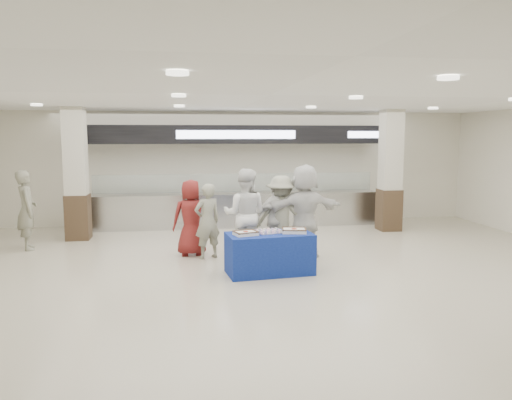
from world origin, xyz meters
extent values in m
plane|color=beige|center=(0.00, 0.00, 0.00)|extent=(14.00, 14.00, 0.00)
cube|color=#B4B6BB|center=(0.00, 5.40, 0.45)|extent=(8.00, 0.80, 0.90)
cube|color=#B4B6BB|center=(0.00, 5.40, 0.92)|extent=(8.00, 0.85, 0.04)
cube|color=white|center=(0.00, 5.10, 1.25)|extent=(7.60, 0.02, 0.50)
cube|color=black|center=(0.00, 5.40, 2.55)|extent=(8.40, 0.70, 0.50)
cube|color=white|center=(0.00, 5.04, 2.55)|extent=(3.20, 0.03, 0.22)
cube|color=white|center=(3.80, 5.04, 2.55)|extent=(1.40, 0.03, 0.18)
cube|color=#352618|center=(-4.00, 4.20, 0.55)|extent=(0.55, 0.55, 1.10)
cube|color=beige|center=(-4.00, 4.20, 2.15)|extent=(0.50, 0.50, 2.10)
cube|color=#352618|center=(4.00, 4.20, 0.55)|extent=(0.55, 0.55, 1.10)
cube|color=beige|center=(4.00, 4.20, 2.15)|extent=(0.50, 0.50, 2.10)
cube|color=navy|center=(0.09, 0.49, 0.38)|extent=(1.63, 0.95, 0.75)
cube|color=white|center=(-0.36, 0.40, 0.78)|extent=(0.47, 0.41, 0.06)
cube|color=#422713|center=(-0.36, 0.40, 0.82)|extent=(0.47, 0.41, 0.02)
cylinder|color=#A32617|center=(-0.36, 0.40, 0.82)|extent=(0.11, 0.11, 0.01)
cube|color=white|center=(0.55, 0.50, 0.78)|extent=(0.49, 0.41, 0.07)
cube|color=#422713|center=(0.55, 0.50, 0.83)|extent=(0.49, 0.41, 0.02)
cylinder|color=#A32617|center=(0.55, 0.50, 0.82)|extent=(0.11, 0.11, 0.01)
cube|color=silver|center=(0.09, 0.53, 0.76)|extent=(0.44, 0.37, 0.01)
imported|color=maroon|center=(-1.29, 2.13, 0.81)|extent=(0.82, 0.56, 1.62)
imported|color=gray|center=(-0.97, 1.81, 0.78)|extent=(0.67, 0.56, 1.56)
imported|color=white|center=(-0.22, 1.59, 0.93)|extent=(1.07, 0.93, 1.87)
imported|color=white|center=(0.48, 1.78, 0.80)|extent=(1.01, 0.62, 1.60)
imported|color=gray|center=(0.57, 1.77, 0.85)|extent=(1.22, 0.87, 1.70)
imported|color=white|center=(1.03, 1.66, 0.97)|extent=(1.87, 0.85, 1.95)
imported|color=gray|center=(-4.89, 3.23, 0.89)|extent=(0.62, 0.75, 1.77)
camera|label=1|loc=(-1.48, -8.33, 2.53)|focal=35.00mm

